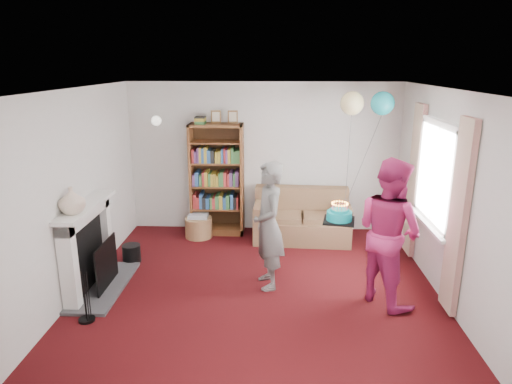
{
  "coord_description": "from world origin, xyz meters",
  "views": [
    {
      "loc": [
        0.19,
        -5.02,
        2.79
      ],
      "look_at": [
        -0.05,
        0.6,
        1.19
      ],
      "focal_mm": 32.0,
      "sensor_mm": 36.0,
      "label": 1
    }
  ],
  "objects_px": {
    "sofa": "(302,220)",
    "person_magenta": "(389,232)",
    "bookcase": "(217,180)",
    "person_striped": "(269,226)",
    "birthday_cake": "(339,216)"
  },
  "relations": [
    {
      "from": "sofa",
      "to": "person_magenta",
      "type": "height_order",
      "value": "person_magenta"
    },
    {
      "from": "bookcase",
      "to": "sofa",
      "type": "xyz_separation_m",
      "value": [
        1.41,
        -0.24,
        -0.6
      ]
    },
    {
      "from": "person_striped",
      "to": "birthday_cake",
      "type": "relative_size",
      "value": 4.75
    },
    {
      "from": "bookcase",
      "to": "sofa",
      "type": "relative_size",
      "value": 1.34
    },
    {
      "from": "bookcase",
      "to": "person_striped",
      "type": "xyz_separation_m",
      "value": [
        0.89,
        -1.94,
        -0.09
      ]
    },
    {
      "from": "person_magenta",
      "to": "sofa",
      "type": "bearing_deg",
      "value": -9.14
    },
    {
      "from": "person_striped",
      "to": "bookcase",
      "type": "bearing_deg",
      "value": -168.88
    },
    {
      "from": "bookcase",
      "to": "person_striped",
      "type": "bearing_deg",
      "value": -65.37
    },
    {
      "from": "bookcase",
      "to": "person_magenta",
      "type": "relative_size",
      "value": 1.16
    },
    {
      "from": "bookcase",
      "to": "person_magenta",
      "type": "distance_m",
      "value": 3.22
    },
    {
      "from": "person_magenta",
      "to": "birthday_cake",
      "type": "distance_m",
      "value": 0.66
    },
    {
      "from": "birthday_cake",
      "to": "sofa",
      "type": "bearing_deg",
      "value": 97.61
    },
    {
      "from": "person_magenta",
      "to": "person_striped",
      "type": "bearing_deg",
      "value": 44.29
    },
    {
      "from": "sofa",
      "to": "person_magenta",
      "type": "xyz_separation_m",
      "value": [
        0.89,
        -2.02,
        0.57
      ]
    },
    {
      "from": "person_striped",
      "to": "birthday_cake",
      "type": "bearing_deg",
      "value": 47.65
    }
  ]
}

